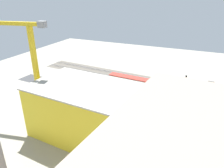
% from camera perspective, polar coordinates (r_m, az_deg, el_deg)
% --- Properties ---
extents(ground_plane, '(191.02, 191.02, 0.00)m').
position_cam_1_polar(ground_plane, '(91.77, 4.54, -3.69)').
color(ground_plane, '#9E998C').
rests_on(ground_plane, ground).
extents(rail_bed, '(120.06, 22.00, 0.01)m').
position_cam_1_polar(rail_bed, '(110.15, 8.29, 0.95)').
color(rail_bed, '#665E54').
rests_on(rail_bed, ground).
extents(street_asphalt, '(119.73, 17.19, 0.01)m').
position_cam_1_polar(street_asphalt, '(88.55, 3.68, -4.75)').
color(street_asphalt, '#424244').
rests_on(street_asphalt, ground).
extents(track_rails, '(119.12, 15.59, 0.12)m').
position_cam_1_polar(track_rails, '(110.08, 8.29, 1.04)').
color(track_rails, '#9E9EA8').
rests_on(track_rails, ground).
extents(platform_canopy_near, '(46.71, 7.42, 4.03)m').
position_cam_1_polar(platform_canopy_near, '(99.41, 11.56, 0.53)').
color(platform_canopy_near, '#B73328').
rests_on(platform_canopy_near, ground).
extents(locomotive, '(15.64, 3.49, 4.83)m').
position_cam_1_polar(locomotive, '(108.94, 22.42, 0.03)').
color(locomotive, black).
rests_on(locomotive, ground).
extents(parked_car_0, '(4.79, 2.04, 1.62)m').
position_cam_1_polar(parked_car_0, '(82.25, 12.60, -7.14)').
color(parked_car_0, black).
rests_on(parked_car_0, ground).
extents(parked_car_1, '(4.17, 2.21, 1.62)m').
position_cam_1_polar(parked_car_1, '(83.18, 8.92, -6.44)').
color(parked_car_1, black).
rests_on(parked_car_1, ground).
extents(parked_car_2, '(4.19, 1.84, 1.85)m').
position_cam_1_polar(parked_car_2, '(84.33, 4.54, -5.70)').
color(parked_car_2, black).
rests_on(parked_car_2, ground).
extents(parked_car_3, '(4.44, 2.15, 1.75)m').
position_cam_1_polar(parked_car_3, '(87.09, 0.71, -4.63)').
color(parked_car_3, black).
rests_on(parked_car_3, ground).
extents(construction_building, '(34.62, 22.81, 16.09)m').
position_cam_1_polar(construction_building, '(66.33, -6.46, -7.34)').
color(construction_building, yellow).
rests_on(construction_building, ground).
extents(construction_roof_slab, '(35.26, 23.45, 0.40)m').
position_cam_1_polar(construction_roof_slab, '(62.51, -6.80, -0.85)').
color(construction_roof_slab, '#ADA89E').
rests_on(construction_roof_slab, construction_building).
extents(tower_crane, '(29.31, 7.81, 33.65)m').
position_cam_1_polar(tower_crane, '(77.86, -21.90, 5.85)').
color(tower_crane, gray).
rests_on(tower_crane, ground).
extents(box_truck_0, '(8.79, 3.21, 3.51)m').
position_cam_1_polar(box_truck_0, '(81.24, 2.43, -6.15)').
color(box_truck_0, black).
rests_on(box_truck_0, ground).
extents(box_truck_1, '(8.64, 3.59, 3.53)m').
position_cam_1_polar(box_truck_1, '(82.12, -2.92, -5.80)').
color(box_truck_1, black).
rests_on(box_truck_1, ground).
extents(street_tree_1, '(5.17, 5.17, 8.20)m').
position_cam_1_polar(street_tree_1, '(92.57, -0.08, 0.47)').
color(street_tree_1, brown).
rests_on(street_tree_1, ground).
extents(street_tree_2, '(5.23, 5.23, 7.59)m').
position_cam_1_polar(street_tree_2, '(87.74, 11.12, -1.83)').
color(street_tree_2, brown).
rests_on(street_tree_2, ground).
extents(traffic_light, '(0.50, 0.36, 6.73)m').
position_cam_1_polar(traffic_light, '(82.09, 4.52, -3.69)').
color(traffic_light, '#333333').
rests_on(traffic_light, ground).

